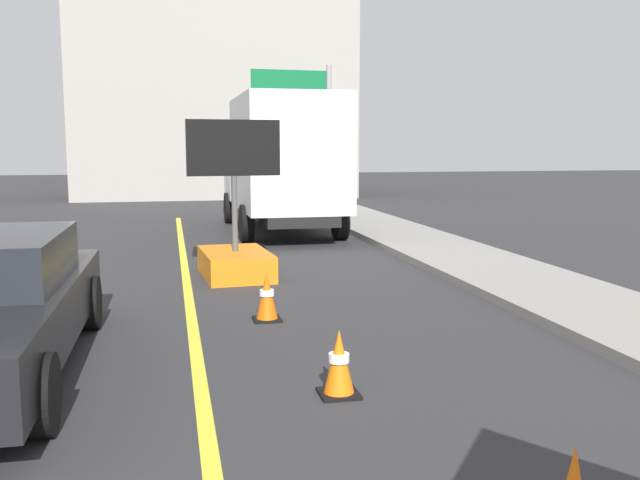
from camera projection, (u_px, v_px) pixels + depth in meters
arrow_board_trailer at (235, 249)px, 12.10m from camera, size 1.60×1.88×2.70m
box_truck at (281, 161)px, 18.18m from camera, size 2.60×6.68×3.47m
highway_guide_sign at (307, 112)px, 23.86m from camera, size 2.79×0.28×5.00m
far_building_block at (213, 91)px, 31.62m from camera, size 12.02×6.28×9.43m
traffic_cone_mid_lane at (339, 363)px, 6.34m from camera, size 0.36×0.36×0.62m
traffic_cone_far_lane at (267, 297)px, 9.07m from camera, size 0.36×0.36×0.64m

